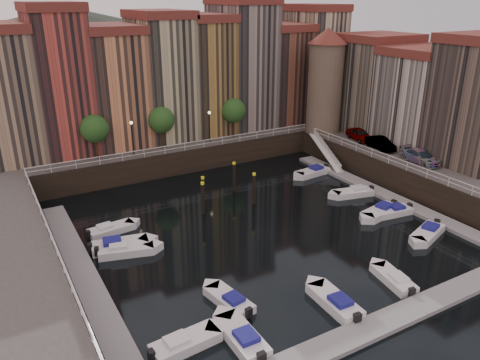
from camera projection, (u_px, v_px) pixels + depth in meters
ground at (253, 225)px, 45.13m from camera, size 200.00×200.00×0.00m
quay_far at (157, 142)px, 65.57m from camera, size 80.00×20.00×3.00m
quay_right at (461, 167)px, 55.90m from camera, size 20.00×36.00×3.00m
dock_left at (84, 274)px, 36.77m from camera, size 2.00×28.00×0.35m
dock_right at (382, 194)px, 51.74m from camera, size 2.00×28.00×0.35m
dock_near at (384, 322)px, 31.34m from camera, size 30.00×2.00×0.35m
mountains at (56, 44)px, 131.82m from camera, size 145.00×100.00×18.00m
far_terrace at (183, 74)px, 61.61m from camera, size 48.70×10.30×17.50m
right_terrace at (423, 93)px, 56.93m from camera, size 9.30×24.30×14.00m
corner_tower at (325, 79)px, 62.33m from camera, size 5.20×5.20×13.80m
promenade_trees at (166, 119)px, 56.79m from camera, size 21.20×3.20×5.20m
street_lamps at (172, 126)px, 56.39m from camera, size 10.36×0.36×4.18m
railings at (228, 172)px, 47.68m from camera, size 36.08×34.04×0.52m
gangway at (326, 151)px, 60.40m from camera, size 2.78×8.32×3.73m
mooring_pilings at (224, 189)px, 49.07m from camera, size 6.11×4.39×3.78m
boat_left_0 at (184, 343)px, 29.18m from camera, size 4.78×2.07×1.08m
boat_left_2 at (125, 250)px, 39.87m from camera, size 5.01×2.95×1.12m
boat_left_3 at (119, 245)px, 40.62m from camera, size 5.22×2.71×1.17m
boat_left_4 at (110, 229)px, 43.46m from camera, size 4.52×2.07×1.02m
boat_right_0 at (428, 233)px, 42.80m from camera, size 4.81×3.06×1.08m
boat_right_1 at (393, 211)px, 47.08m from camera, size 4.62×2.19×1.04m
boat_right_2 at (381, 211)px, 47.04m from camera, size 5.05×2.68×1.13m
boat_right_3 at (354, 193)px, 51.56m from camera, size 4.81×2.64×1.08m
boat_right_4 at (313, 172)px, 57.59m from camera, size 4.89×2.19×1.10m
boat_near_0 at (242, 337)px, 29.66m from camera, size 1.83×4.95×1.14m
boat_near_1 at (335, 302)px, 33.09m from camera, size 1.96×4.94×1.13m
boat_near_2 at (394, 279)px, 35.84m from camera, size 2.26×4.44×1.00m
car_a at (360, 135)px, 60.53m from camera, size 2.76×4.83×1.55m
car_b at (380, 144)px, 57.01m from camera, size 2.19×4.66×1.48m
car_c at (420, 157)px, 52.31m from camera, size 2.46×5.16×1.45m
boat_extra_352 at (230, 300)px, 33.33m from camera, size 2.30×4.54×1.02m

